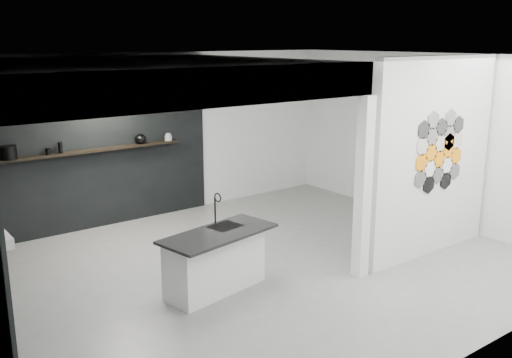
% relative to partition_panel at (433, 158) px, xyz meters
% --- Properties ---
extents(floor, '(7.00, 6.00, 0.01)m').
position_rel_partition_panel_xyz_m(floor, '(-2.23, 1.00, -1.40)').
color(floor, slate).
extents(partition_panel, '(2.45, 0.15, 2.80)m').
position_rel_partition_panel_xyz_m(partition_panel, '(0.00, 0.00, 0.00)').
color(partition_panel, silver).
rests_on(partition_panel, floor).
extents(bay_clad_back, '(4.40, 0.04, 2.35)m').
position_rel_partition_panel_xyz_m(bay_clad_back, '(-3.52, 3.97, -0.22)').
color(bay_clad_back, black).
rests_on(bay_clad_back, floor).
extents(bulkhead, '(4.40, 4.00, 0.40)m').
position_rel_partition_panel_xyz_m(bulkhead, '(-3.52, 2.00, 1.15)').
color(bulkhead, silver).
rests_on(bulkhead, corner_column).
extents(corner_column, '(0.16, 0.16, 2.35)m').
position_rel_partition_panel_xyz_m(corner_column, '(-1.41, 0.00, -0.22)').
color(corner_column, silver).
rests_on(corner_column, floor).
extents(fascia_beam, '(4.40, 0.16, 0.40)m').
position_rel_partition_panel_xyz_m(fascia_beam, '(-3.52, 0.08, 1.15)').
color(fascia_beam, silver).
rests_on(fascia_beam, corner_column).
extents(display_shelf, '(3.00, 0.15, 0.04)m').
position_rel_partition_panel_xyz_m(display_shelf, '(-3.43, 3.87, -0.10)').
color(display_shelf, black).
rests_on(display_shelf, bay_clad_back).
extents(kitchen_island, '(1.55, 0.89, 1.17)m').
position_rel_partition_panel_xyz_m(kitchen_island, '(-3.17, 0.74, -1.00)').
color(kitchen_island, silver).
rests_on(kitchen_island, floor).
extents(stockpot, '(0.28, 0.28, 0.20)m').
position_rel_partition_panel_xyz_m(stockpot, '(-4.68, 3.87, 0.02)').
color(stockpot, black).
rests_on(stockpot, display_shelf).
extents(kettle, '(0.25, 0.25, 0.16)m').
position_rel_partition_panel_xyz_m(kettle, '(-2.60, 3.87, 0.00)').
color(kettle, black).
rests_on(kettle, display_shelf).
extents(glass_bowl, '(0.16, 0.16, 0.09)m').
position_rel_partition_panel_xyz_m(glass_bowl, '(-2.08, 3.87, -0.04)').
color(glass_bowl, gray).
rests_on(glass_bowl, display_shelf).
extents(glass_vase, '(0.11, 0.11, 0.12)m').
position_rel_partition_panel_xyz_m(glass_vase, '(-2.08, 3.87, -0.02)').
color(glass_vase, gray).
rests_on(glass_vase, display_shelf).
extents(bottle_dark, '(0.07, 0.07, 0.17)m').
position_rel_partition_panel_xyz_m(bottle_dark, '(-3.93, 3.87, 0.01)').
color(bottle_dark, black).
rests_on(bottle_dark, display_shelf).
extents(utensil_cup, '(0.10, 0.10, 0.10)m').
position_rel_partition_panel_xyz_m(utensil_cup, '(-4.12, 3.87, -0.03)').
color(utensil_cup, black).
rests_on(utensil_cup, display_shelf).
extents(hex_tile_cluster, '(1.04, 0.02, 1.16)m').
position_rel_partition_panel_xyz_m(hex_tile_cluster, '(0.03, -0.09, 0.10)').
color(hex_tile_cluster, black).
rests_on(hex_tile_cluster, partition_panel).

